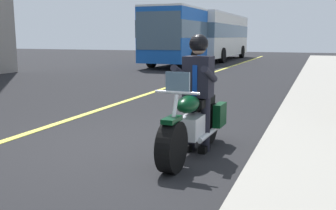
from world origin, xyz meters
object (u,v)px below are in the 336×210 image
at_px(motorcycle_main, 194,124).
at_px(rider_main, 198,82).
at_px(bus_near, 192,34).
at_px(bus_far, 217,34).

distance_m(motorcycle_main, rider_main, 0.61).
xyz_separation_m(motorcycle_main, bus_near, (-18.35, -5.96, 1.42)).
bearing_deg(motorcycle_main, bus_far, -166.52).
relative_size(motorcycle_main, bus_far, 0.20).
bearing_deg(rider_main, bus_near, -161.83).
distance_m(rider_main, bus_near, 19.13).
bearing_deg(bus_far, bus_near, -5.30).
relative_size(bus_near, bus_far, 1.00).
bearing_deg(motorcycle_main, rider_main, 179.78).
xyz_separation_m(motorcycle_main, rider_main, (-0.19, 0.00, 0.58)).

